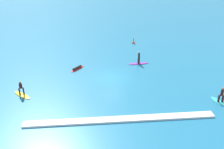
% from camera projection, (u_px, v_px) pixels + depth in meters
% --- Properties ---
extents(ground_plane, '(120.00, 120.00, 0.00)m').
position_uv_depth(ground_plane, '(112.00, 78.00, 31.70)').
color(ground_plane, '#1E6B93').
rests_on(ground_plane, ground).
extents(surfer_on_purple_board, '(2.97, 0.90, 1.85)m').
position_uv_depth(surfer_on_purple_board, '(139.00, 61.00, 35.55)').
color(surfer_on_purple_board, purple).
rests_on(surfer_on_purple_board, ground_plane).
extents(surfer_on_yellow_board, '(2.45, 2.37, 1.72)m').
position_uv_depth(surfer_on_yellow_board, '(22.00, 92.00, 27.71)').
color(surfer_on_yellow_board, yellow).
rests_on(surfer_on_yellow_board, ground_plane).
extents(surfer_on_teal_board, '(1.51, 2.58, 1.83)m').
position_uv_depth(surfer_on_teal_board, '(221.00, 99.00, 26.35)').
color(surfer_on_teal_board, '#33C6CC').
rests_on(surfer_on_teal_board, ground_plane).
extents(surfer_on_red_board, '(2.06, 2.27, 0.38)m').
position_uv_depth(surfer_on_red_board, '(77.00, 68.00, 34.05)').
color(surfer_on_red_board, red).
rests_on(surfer_on_red_board, ground_plane).
extents(marker_buoy, '(0.47, 0.47, 1.06)m').
position_uv_depth(marker_buoy, '(133.00, 42.00, 43.61)').
color(marker_buoy, '#E55119').
rests_on(marker_buoy, ground_plane).
extents(wave_crest, '(18.10, 0.90, 0.18)m').
position_uv_depth(wave_crest, '(121.00, 119.00, 23.76)').
color(wave_crest, white).
rests_on(wave_crest, ground_plane).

